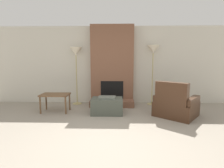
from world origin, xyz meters
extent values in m
plane|color=gray|center=(0.00, 0.00, 0.00)|extent=(24.00, 24.00, 0.00)
cube|color=beige|center=(0.00, 3.07, 1.30)|extent=(8.11, 0.06, 2.60)
cube|color=brown|center=(0.00, 2.87, 1.30)|extent=(1.39, 0.34, 2.60)
cube|color=brown|center=(0.00, 2.51, 0.10)|extent=(1.39, 0.40, 0.21)
cube|color=black|center=(0.00, 2.70, 0.50)|extent=(0.73, 0.02, 0.59)
cube|color=#474C42|center=(-0.11, 1.75, 0.22)|extent=(0.85, 0.54, 0.44)
cube|color=#60665B|center=(-0.11, 1.75, 0.46)|extent=(0.47, 0.30, 0.05)
cube|color=#422819|center=(1.73, 1.61, 0.19)|extent=(1.31, 1.31, 0.38)
cube|color=#422819|center=(1.51, 1.34, 0.47)|extent=(0.74, 0.66, 0.94)
cube|color=#422819|center=(2.04, 1.36, 0.28)|extent=(0.64, 0.73, 0.55)
cube|color=#422819|center=(1.43, 1.86, 0.28)|extent=(0.64, 0.73, 0.55)
cube|color=brown|center=(-1.60, 1.89, 0.50)|extent=(0.78, 0.49, 0.04)
cylinder|color=brown|center=(-1.95, 1.69, 0.24)|extent=(0.04, 0.04, 0.48)
cylinder|color=brown|center=(-1.25, 1.69, 0.24)|extent=(0.04, 0.04, 0.48)
cylinder|color=brown|center=(-1.95, 2.10, 0.24)|extent=(0.04, 0.04, 0.48)
cylinder|color=brown|center=(-1.25, 2.10, 0.24)|extent=(0.04, 0.04, 0.48)
cylinder|color=tan|center=(-1.19, 2.83, 0.01)|extent=(0.30, 0.30, 0.02)
cylinder|color=tan|center=(-1.19, 2.83, 0.83)|extent=(0.03, 0.03, 1.62)
cone|color=silver|center=(-1.19, 2.83, 1.76)|extent=(0.40, 0.40, 0.25)
cylinder|color=tan|center=(1.33, 2.83, 0.01)|extent=(0.30, 0.30, 0.02)
cylinder|color=tan|center=(1.33, 2.83, 0.86)|extent=(0.03, 0.03, 1.68)
cone|color=silver|center=(1.33, 2.83, 1.83)|extent=(0.40, 0.40, 0.25)
camera|label=1|loc=(0.14, -2.94, 1.47)|focal=28.00mm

